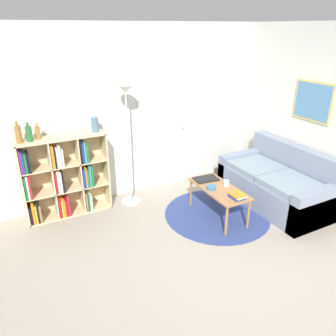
# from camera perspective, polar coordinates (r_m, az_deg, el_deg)

# --- Properties ---
(ground_plane) EXTENTS (14.00, 14.00, 0.00)m
(ground_plane) POSITION_cam_1_polar(r_m,az_deg,el_deg) (3.74, 11.55, -19.79)
(ground_plane) COLOR gray
(wall_back) EXTENTS (7.26, 0.11, 2.60)m
(wall_back) POSITION_cam_1_polar(r_m,az_deg,el_deg) (5.13, -5.31, 9.32)
(wall_back) COLOR silver
(wall_back) RESTS_ON ground_plane
(wall_right) EXTENTS (0.08, 5.56, 2.60)m
(wall_right) POSITION_cam_1_polar(r_m,az_deg,el_deg) (5.34, 22.55, 8.38)
(wall_right) COLOR silver
(wall_right) RESTS_ON ground_plane
(rug) EXTENTS (1.52, 1.52, 0.01)m
(rug) POSITION_cam_1_polar(r_m,az_deg,el_deg) (4.90, 8.48, -7.92)
(rug) COLOR navy
(rug) RESTS_ON ground_plane
(bookshelf) EXTENTS (1.18, 0.34, 1.17)m
(bookshelf) POSITION_cam_1_polar(r_m,az_deg,el_deg) (4.86, -17.94, -1.61)
(bookshelf) COLOR beige
(bookshelf) RESTS_ON ground_plane
(floor_lamp) EXTENTS (0.32, 0.32, 1.81)m
(floor_lamp) POSITION_cam_1_polar(r_m,az_deg,el_deg) (4.69, -7.20, 9.05)
(floor_lamp) COLOR #B7B7BC
(floor_lamp) RESTS_ON ground_plane
(couch) EXTENTS (0.89, 1.72, 0.88)m
(couch) POSITION_cam_1_polar(r_m,az_deg,el_deg) (5.32, 18.56, -2.72)
(couch) COLOR gray
(couch) RESTS_ON ground_plane
(coffee_table) EXTENTS (0.44, 0.97, 0.45)m
(coffee_table) POSITION_cam_1_polar(r_m,az_deg,el_deg) (4.67, 8.82, -4.03)
(coffee_table) COLOR #996B42
(coffee_table) RESTS_ON ground_plane
(laptop) EXTENTS (0.37, 0.26, 0.02)m
(laptop) POSITION_cam_1_polar(r_m,az_deg,el_deg) (4.86, 6.64, -1.88)
(laptop) COLOR black
(laptop) RESTS_ON coffee_table
(bowl) EXTENTS (0.13, 0.13, 0.05)m
(bowl) POSITION_cam_1_polar(r_m,az_deg,el_deg) (4.59, 7.54, -3.36)
(bowl) COLOR teal
(bowl) RESTS_ON coffee_table
(book_stack_on_table) EXTENTS (0.18, 0.20, 0.07)m
(book_stack_on_table) POSITION_cam_1_polar(r_m,az_deg,el_deg) (4.41, 12.00, -4.73)
(book_stack_on_table) COLOR navy
(book_stack_on_table) RESTS_ON coffee_table
(cup) EXTENTS (0.08, 0.08, 0.08)m
(cup) POSITION_cam_1_polar(r_m,az_deg,el_deg) (4.70, 10.11, -2.62)
(cup) COLOR white
(cup) RESTS_ON coffee_table
(bottle_left) EXTENTS (0.08, 0.08, 0.28)m
(bottle_left) POSITION_cam_1_polar(r_m,az_deg,el_deg) (4.55, -24.63, 5.38)
(bottle_left) COLOR olive
(bottle_left) RESTS_ON bookshelf
(bottle_middle) EXTENTS (0.08, 0.08, 0.25)m
(bottle_middle) POSITION_cam_1_polar(r_m,az_deg,el_deg) (4.57, -23.05, 5.54)
(bottle_middle) COLOR #236633
(bottle_middle) RESTS_ON bookshelf
(bottle_right) EXTENTS (0.06, 0.06, 0.21)m
(bottle_right) POSITION_cam_1_polar(r_m,az_deg,el_deg) (4.62, -21.73, 5.74)
(bottle_right) COLOR olive
(bottle_right) RESTS_ON bookshelf
(vase_on_shelf) EXTENTS (0.10, 0.10, 0.21)m
(vase_on_shelf) POSITION_cam_1_polar(r_m,az_deg,el_deg) (4.71, -12.62, 7.38)
(vase_on_shelf) COLOR slate
(vase_on_shelf) RESTS_ON bookshelf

